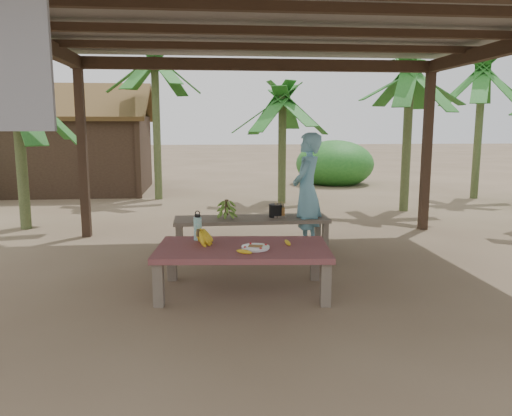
{
  "coord_description": "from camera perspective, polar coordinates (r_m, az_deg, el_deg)",
  "views": [
    {
      "loc": [
        -0.9,
        -5.75,
        1.77
      ],
      "look_at": [
        -0.31,
        0.01,
        0.8
      ],
      "focal_mm": 35.0,
      "sensor_mm": 36.0,
      "label": 1
    }
  ],
  "objects": [
    {
      "name": "ground",
      "position": [
        6.08,
        2.94,
        -7.41
      ],
      "size": [
        80.0,
        80.0,
        0.0
      ],
      "primitive_type": "plane",
      "color": "brown",
      "rests_on": "ground"
    },
    {
      "name": "bench",
      "position": [
        7.16,
        -0.51,
        -1.56
      ],
      "size": [
        2.21,
        0.62,
        0.45
      ],
      "rotation": [
        0.0,
        0.0,
        0.01
      ],
      "color": "brown",
      "rests_on": "ground"
    },
    {
      "name": "work_table",
      "position": [
        5.29,
        -1.51,
        -5.11
      ],
      "size": [
        1.89,
        1.16,
        0.5
      ],
      "rotation": [
        0.0,
        0.0,
        -0.09
      ],
      "color": "brown",
      "rests_on": "ground"
    },
    {
      "name": "pavilion",
      "position": [
        5.89,
        3.06,
        19.36
      ],
      "size": [
        6.6,
        5.6,
        2.95
      ],
      "color": "black",
      "rests_on": "ground"
    },
    {
      "name": "ripe_banana_bunch",
      "position": [
        5.37,
        -6.62,
        -3.24
      ],
      "size": [
        0.32,
        0.28,
        0.18
      ],
      "primitive_type": null,
      "rotation": [
        0.0,
        0.0,
        0.11
      ],
      "color": "yellow",
      "rests_on": "work_table"
    },
    {
      "name": "banana_plant_far",
      "position": [
        13.21,
        24.41,
        12.92
      ],
      "size": [
        1.8,
        1.8,
        3.24
      ],
      "color": "#596638",
      "rests_on": "ground"
    },
    {
      "name": "loose_banana_front",
      "position": [
        4.97,
        -1.36,
        -5.02
      ],
      "size": [
        0.17,
        0.08,
        0.04
      ],
      "primitive_type": "ellipsoid",
      "rotation": [
        0.0,
        0.0,
        1.33
      ],
      "color": "yellow",
      "rests_on": "work_table"
    },
    {
      "name": "banana_plant_w",
      "position": [
        9.32,
        -25.65,
        10.57
      ],
      "size": [
        1.8,
        1.8,
        2.57
      ],
      "color": "#596638",
      "rests_on": "ground"
    },
    {
      "name": "banana_plant_ne",
      "position": [
        10.72,
        17.15,
        13.31
      ],
      "size": [
        1.8,
        1.8,
        3.05
      ],
      "color": "#596638",
      "rests_on": "ground"
    },
    {
      "name": "green_banana_stalk",
      "position": [
        7.1,
        -3.37,
        -0.06
      ],
      "size": [
        0.25,
        0.25,
        0.28
      ],
      "primitive_type": null,
      "rotation": [
        0.0,
        0.0,
        0.01
      ],
      "color": "#598C2D",
      "rests_on": "bench"
    },
    {
      "name": "skewer_rack",
      "position": [
        7.13,
        2.71,
        -0.18
      ],
      "size": [
        0.18,
        0.08,
        0.24
      ],
      "primitive_type": null,
      "rotation": [
        0.0,
        0.0,
        0.01
      ],
      "color": "#A57F47",
      "rests_on": "bench"
    },
    {
      "name": "banana_plant_n",
      "position": [
        11.28,
        3.04,
        11.22
      ],
      "size": [
        1.8,
        1.8,
        2.59
      ],
      "color": "#596638",
      "rests_on": "ground"
    },
    {
      "name": "hut",
      "position": [
        14.23,
        -20.62,
        6.21
      ],
      "size": [
        4.4,
        3.43,
        2.85
      ],
      "color": "black",
      "rests_on": "ground"
    },
    {
      "name": "water_flask",
      "position": [
        5.58,
        -6.68,
        -2.23
      ],
      "size": [
        0.09,
        0.09,
        0.33
      ],
      "color": "#3AB6AB",
      "rests_on": "work_table"
    },
    {
      "name": "cooking_pot",
      "position": [
        7.21,
        2.32,
        -0.33
      ],
      "size": [
        0.21,
        0.21,
        0.18
      ],
      "primitive_type": "cylinder",
      "color": "black",
      "rests_on": "bench"
    },
    {
      "name": "woman",
      "position": [
        7.18,
        5.84,
        1.94
      ],
      "size": [
        0.65,
        0.72,
        1.66
      ],
      "primitive_type": "imported",
      "rotation": [
        0.0,
        0.0,
        -2.09
      ],
      "color": "#6AAFC8",
      "rests_on": "ground"
    },
    {
      "name": "banana_plant_nw",
      "position": [
        12.2,
        -11.5,
        15.21
      ],
      "size": [
        1.8,
        1.8,
        3.52
      ],
      "color": "#596638",
      "rests_on": "ground"
    },
    {
      "name": "plate",
      "position": [
        5.15,
        -0.06,
        -4.54
      ],
      "size": [
        0.29,
        0.29,
        0.04
      ],
      "color": "white",
      "rests_on": "work_table"
    },
    {
      "name": "loose_banana_side",
      "position": [
        5.35,
        3.64,
        -3.98
      ],
      "size": [
        0.06,
        0.15,
        0.04
      ],
      "primitive_type": "ellipsoid",
      "rotation": [
        0.0,
        0.0,
        0.1
      ],
      "color": "yellow",
      "rests_on": "work_table"
    }
  ]
}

